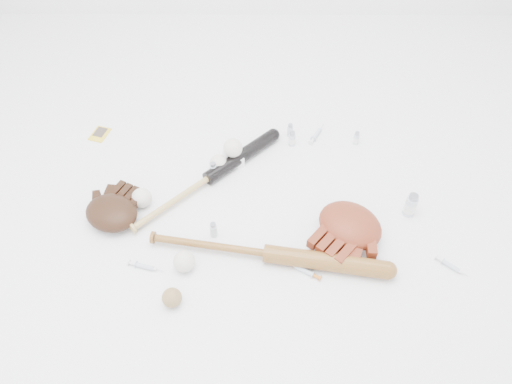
{
  "coord_description": "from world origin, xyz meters",
  "views": [
    {
      "loc": [
        0.01,
        -1.22,
        1.51
      ],
      "look_at": [
        0.0,
        0.06,
        0.06
      ],
      "focal_mm": 35.0,
      "sensor_mm": 36.0,
      "label": 1
    }
  ],
  "objects_px": {
    "bat_dark": "(209,178)",
    "pedestal": "(233,158)",
    "glove_dark": "(111,213)",
    "bat_wood": "(267,253)"
  },
  "relations": [
    {
      "from": "pedestal",
      "to": "glove_dark",
      "type": "bearing_deg",
      "value": -145.08
    },
    {
      "from": "bat_wood",
      "to": "glove_dark",
      "type": "relative_size",
      "value": 3.67
    },
    {
      "from": "glove_dark",
      "to": "pedestal",
      "type": "height_order",
      "value": "glove_dark"
    },
    {
      "from": "bat_wood",
      "to": "pedestal",
      "type": "relative_size",
      "value": 11.52
    },
    {
      "from": "glove_dark",
      "to": "bat_wood",
      "type": "bearing_deg",
      "value": 10.0
    },
    {
      "from": "bat_dark",
      "to": "glove_dark",
      "type": "relative_size",
      "value": 3.22
    },
    {
      "from": "bat_dark",
      "to": "bat_wood",
      "type": "relative_size",
      "value": 0.88
    },
    {
      "from": "bat_dark",
      "to": "glove_dark",
      "type": "height_order",
      "value": "glove_dark"
    },
    {
      "from": "bat_dark",
      "to": "bat_wood",
      "type": "xyz_separation_m",
      "value": [
        0.23,
        -0.37,
        0.0
      ]
    },
    {
      "from": "bat_dark",
      "to": "pedestal",
      "type": "bearing_deg",
      "value": 6.98
    }
  ]
}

